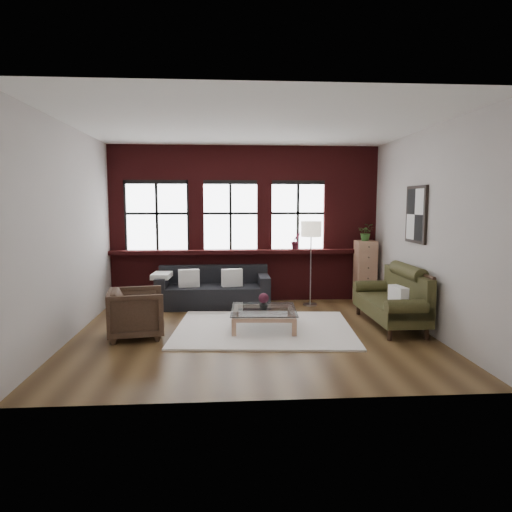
{
  "coord_description": "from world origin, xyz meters",
  "views": [
    {
      "loc": [
        -0.43,
        -7.01,
        2.04
      ],
      "look_at": [
        0.1,
        0.6,
        1.15
      ],
      "focal_mm": 32.0,
      "sensor_mm": 36.0,
      "label": 1
    }
  ],
  "objects": [
    {
      "name": "window_mid",
      "position": [
        -0.3,
        2.45,
        1.75
      ],
      "size": [
        1.38,
        0.1,
        1.5
      ],
      "primitive_type": null,
      "color": "black",
      "rests_on": "brick_backwall"
    },
    {
      "name": "pillow_b",
      "position": [
        -0.29,
        1.8,
        0.59
      ],
      "size": [
        0.42,
        0.22,
        0.34
      ],
      "primitive_type": "cube",
      "rotation": [
        0.0,
        0.0,
        0.21
      ],
      "color": "white",
      "rests_on": "dark_sofa"
    },
    {
      "name": "vase",
      "position": [
        0.19,
        0.17,
        0.41
      ],
      "size": [
        0.15,
        0.15,
        0.14
      ],
      "primitive_type": "imported",
      "rotation": [
        0.0,
        0.0,
        -0.11
      ],
      "color": "#B2B2B2",
      "rests_on": "coffee_table"
    },
    {
      "name": "shag_rug",
      "position": [
        0.2,
        0.16,
        0.02
      ],
      "size": [
        3.0,
        2.45,
        0.03
      ],
      "primitive_type": "cube",
      "rotation": [
        0.0,
        0.0,
        -0.08
      ],
      "color": "white",
      "rests_on": "floor"
    },
    {
      "name": "floor_lamp",
      "position": [
        1.28,
        1.85,
        0.92
      ],
      "size": [
        0.4,
        0.4,
        1.83
      ],
      "primitive_type": null,
      "color": "#A5A5A8",
      "rests_on": "floor"
    },
    {
      "name": "vintage_settee",
      "position": [
        2.3,
        0.25,
        0.49
      ],
      "size": [
        0.82,
        1.85,
        0.99
      ],
      "primitive_type": null,
      "color": "#373519",
      "rests_on": "floor"
    },
    {
      "name": "wall_left",
      "position": [
        -2.75,
        0.0,
        1.6
      ],
      "size": [
        0.0,
        5.0,
        5.0
      ],
      "primitive_type": "plane",
      "rotation": [
        1.57,
        0.0,
        1.57
      ],
      "color": "#B8B0AB",
      "rests_on": "ground"
    },
    {
      "name": "drawer_chest",
      "position": [
        2.45,
        2.07,
        0.64
      ],
      "size": [
        0.39,
        0.39,
        1.27
      ],
      "primitive_type": "cube",
      "color": "#AB7A5C",
      "rests_on": "floor"
    },
    {
      "name": "pillow_settee",
      "position": [
        2.22,
        -0.32,
        0.6
      ],
      "size": [
        0.2,
        0.4,
        0.34
      ],
      "primitive_type": "cube",
      "rotation": [
        0.0,
        0.0,
        0.16
      ],
      "color": "white",
      "rests_on": "vintage_settee"
    },
    {
      "name": "brick_backwall",
      "position": [
        0.0,
        2.44,
        1.6
      ],
      "size": [
        5.5,
        0.12,
        3.2
      ],
      "primitive_type": null,
      "color": "#491112",
      "rests_on": "floor"
    },
    {
      "name": "pillow_a",
      "position": [
        -1.12,
        1.8,
        0.59
      ],
      "size": [
        0.42,
        0.21,
        0.34
      ],
      "primitive_type": "cube",
      "rotation": [
        0.0,
        0.0,
        0.19
      ],
      "color": "white",
      "rests_on": "dark_sofa"
    },
    {
      "name": "dark_sofa",
      "position": [
        -0.65,
        1.9,
        0.4
      ],
      "size": [
        2.2,
        0.89,
        0.79
      ],
      "primitive_type": null,
      "color": "black",
      "rests_on": "floor"
    },
    {
      "name": "potted_plant_top",
      "position": [
        2.45,
        2.07,
        1.45
      ],
      "size": [
        0.39,
        0.36,
        0.35
      ],
      "primitive_type": "imported",
      "rotation": [
        0.0,
        0.0,
        -0.34
      ],
      "color": "#2D5923",
      "rests_on": "drawer_chest"
    },
    {
      "name": "wall_back",
      "position": [
        0.0,
        2.5,
        1.6
      ],
      "size": [
        5.5,
        0.0,
        5.5
      ],
      "primitive_type": "plane",
      "rotation": [
        1.57,
        0.0,
        0.0
      ],
      "color": "#B8B0AB",
      "rests_on": "ground"
    },
    {
      "name": "armchair",
      "position": [
        -1.78,
        -0.11,
        0.37
      ],
      "size": [
        0.95,
        0.93,
        0.75
      ],
      "primitive_type": "imported",
      "rotation": [
        0.0,
        0.0,
        1.75
      ],
      "color": "#38271C",
      "rests_on": "floor"
    },
    {
      "name": "sill_ledge",
      "position": [
        0.0,
        2.35,
        1.04
      ],
      "size": [
        5.5,
        0.3,
        0.08
      ],
      "primitive_type": "cube",
      "color": "#491112",
      "rests_on": "brick_backwall"
    },
    {
      "name": "floor",
      "position": [
        0.0,
        0.0,
        0.0
      ],
      "size": [
        5.5,
        5.5,
        0.0
      ],
      "primitive_type": "plane",
      "color": "#48311A",
      "rests_on": "ground"
    },
    {
      "name": "sill_plant",
      "position": [
        1.05,
        2.32,
        1.26
      ],
      "size": [
        0.24,
        0.22,
        0.36
      ],
      "primitive_type": "imported",
      "rotation": [
        0.0,
        0.0,
        0.37
      ],
      "color": "#491928",
      "rests_on": "sill_ledge"
    },
    {
      "name": "window_left",
      "position": [
        -1.8,
        2.45,
        1.75
      ],
      "size": [
        1.38,
        0.1,
        1.5
      ],
      "primitive_type": null,
      "color": "black",
      "rests_on": "brick_backwall"
    },
    {
      "name": "wall_right",
      "position": [
        2.75,
        0.0,
        1.6
      ],
      "size": [
        0.0,
        5.0,
        5.0
      ],
      "primitive_type": "plane",
      "rotation": [
        1.57,
        0.0,
        -1.57
      ],
      "color": "#B8B0AB",
      "rests_on": "ground"
    },
    {
      "name": "wall_poster",
      "position": [
        2.72,
        0.3,
        1.85
      ],
      "size": [
        0.05,
        0.74,
        0.94
      ],
      "primitive_type": null,
      "color": "black",
      "rests_on": "wall_right"
    },
    {
      "name": "flowers",
      "position": [
        0.19,
        0.17,
        0.52
      ],
      "size": [
        0.17,
        0.17,
        0.17
      ],
      "primitive_type": "sphere",
      "color": "#491928",
      "rests_on": "vase"
    },
    {
      "name": "wall_front",
      "position": [
        0.0,
        -2.5,
        1.6
      ],
      "size": [
        5.5,
        0.0,
        5.5
      ],
      "primitive_type": "plane",
      "rotation": [
        -1.57,
        0.0,
        0.0
      ],
      "color": "#B8B0AB",
      "rests_on": "ground"
    },
    {
      "name": "window_right",
      "position": [
        1.1,
        2.45,
        1.75
      ],
      "size": [
        1.38,
        0.1,
        1.5
      ],
      "primitive_type": null,
      "color": "black",
      "rests_on": "brick_backwall"
    },
    {
      "name": "coffee_table",
      "position": [
        0.19,
        0.17,
        0.17
      ],
      "size": [
        1.1,
        1.1,
        0.35
      ],
      "primitive_type": null,
      "rotation": [
        0.0,
        0.0,
        -0.07
      ],
      "color": "#AB7A5C",
      "rests_on": "shag_rug"
    },
    {
      "name": "ceiling",
      "position": [
        0.0,
        0.0,
        3.2
      ],
      "size": [
        5.5,
        5.5,
        0.0
      ],
      "primitive_type": "plane",
      "rotation": [
        3.14,
        0.0,
        0.0
      ],
      "color": "white",
      "rests_on": "ground"
    }
  ]
}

